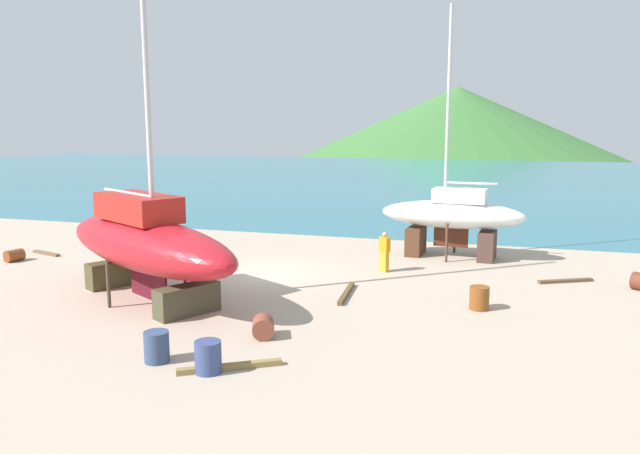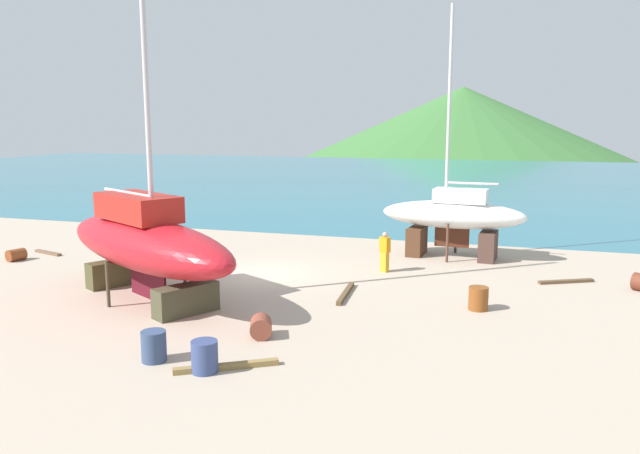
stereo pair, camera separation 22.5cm
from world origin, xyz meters
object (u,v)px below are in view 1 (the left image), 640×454
Objects in this scene: sailboat_mid_port at (452,216)px; worker at (385,251)px; barrel_by_slipway at (177,247)px; sailboat_small_center at (146,242)px; barrel_ochre at (208,357)px; barrel_tipped_center at (14,255)px; barrel_blue_faded at (263,327)px; barrel_rust_far at (479,298)px; barrel_tipped_left at (157,347)px.

worker is (-2.42, -3.70, -1.06)m from sailboat_mid_port.
barrel_by_slipway is (-12.41, -3.43, -1.53)m from sailboat_mid_port.
sailboat_small_center is at bearing 50.92° from sailboat_mid_port.
barrel_ochre is 16.73m from barrel_tipped_center.
worker is 2.27× the size of barrel_blue_faded.
sailboat_mid_port is 13.93× the size of barrel_ochre.
sailboat_mid_port is 14.47× the size of barrel_rust_far.
barrel_by_slipway reaches higher than barrel_rust_far.
sailboat_small_center is 9.10× the size of worker.
barrel_tipped_center is at bearing 24.06° from sailboat_mid_port.
worker is at bearing -1.58° from barrel_by_slipway.
worker is 10.00m from barrel_by_slipway.
barrel_tipped_center is (-6.40, -3.22, -0.14)m from barrel_by_slipway.
barrel_by_slipway is at bearing 123.33° from worker.
sailboat_small_center is 20.64× the size of barrel_blue_faded.
sailboat_mid_port is 16.53m from barrel_tipped_left.
sailboat_mid_port is 14.80× the size of barrel_tipped_center.
barrel_by_slipway reaches higher than barrel_tipped_center.
sailboat_small_center reaches higher than barrel_rust_far.
barrel_tipped_left is 1.09× the size of barrel_blue_faded.
barrel_by_slipway is (-9.99, 0.28, -0.47)m from worker.
worker is 2.17× the size of barrel_rust_far.
sailboat_small_center is 20.19× the size of barrel_tipped_center.
barrel_rust_far is at bearing -101.86° from worker.
barrel_tipped_left is at bearing 72.39° from sailboat_mid_port.
sailboat_small_center reaches higher than barrel_blue_faded.
barrel_blue_faded reaches higher than barrel_tipped_center.
barrel_tipped_left is 1.01× the size of barrel_ochre.
worker is 2.22× the size of barrel_tipped_center.
barrel_by_slipway is 14.79m from barrel_rust_far.
sailboat_small_center is 6.37m from barrel_tipped_left.
barrel_tipped_center is at bearing 148.11° from barrel_ochre.
sailboat_small_center is 19.01× the size of barrel_ochre.
worker is 16.66m from barrel_tipped_center.
barrel_blue_faded is (-1.83, -8.99, -0.56)m from worker.
barrel_ochre is at bearing -130.01° from barrel_rust_far.
worker reaches higher than barrel_ochre.
barrel_tipped_left is (6.19, -11.80, -0.00)m from barrel_by_slipway.
barrel_by_slipway is 1.05× the size of barrel_rust_far.
barrel_blue_faded is 0.96× the size of barrel_rust_far.
worker is at bearing 133.23° from barrel_rust_far.
sailboat_small_center is at bearing -20.97° from barrel_tipped_center.
barrel_blue_faded is 2.81m from barrel_ochre.
sailboat_mid_port is 13.86× the size of barrel_tipped_left.
barrel_ochre is at bearing -17.39° from sailboat_small_center.
barrel_rust_far is at bearing 49.99° from barrel_ochre.
barrel_by_slipway is at bearing 117.66° from barrel_tipped_left.
barrel_blue_faded is at bearing -141.69° from barrel_rust_far.
barrel_tipped_center is (-12.59, 8.59, -0.14)m from barrel_tipped_left.
sailboat_small_center is 7.43m from barrel_by_slipway.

